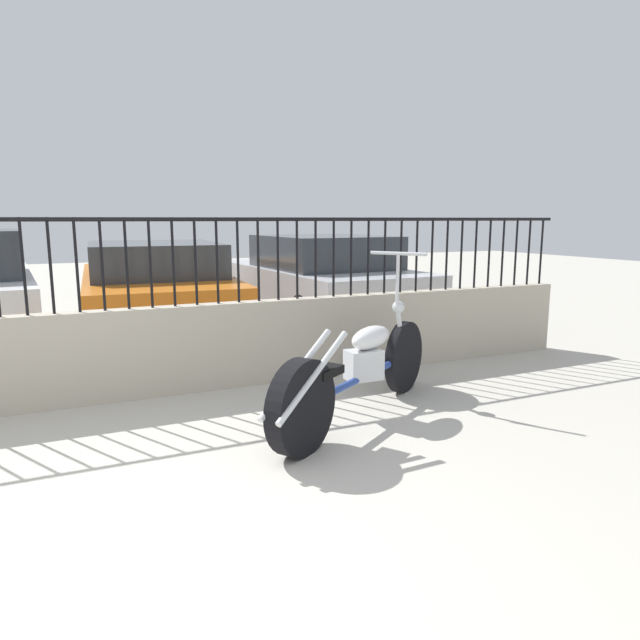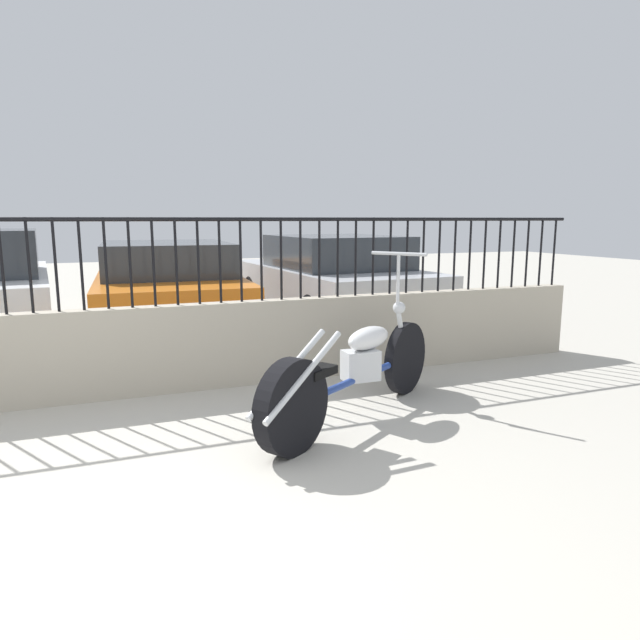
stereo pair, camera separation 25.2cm
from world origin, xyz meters
name	(u,v)px [view 2 (the right image)]	position (x,y,z in m)	size (l,w,h in m)	color
ground_plane	(43,576)	(0.00, 0.00, 0.00)	(40.00, 40.00, 0.00)	#B7B2A5
low_wall	(63,357)	(0.00, 2.63, 0.40)	(10.82, 0.18, 0.80)	#B2A893
fence_railing	(54,249)	(0.00, 2.63, 1.33)	(10.82, 0.04, 0.78)	black
motorcycle_blue	(349,374)	(2.07, 1.27, 0.40)	(2.05, 1.41, 1.30)	black
car_orange	(167,289)	(1.17, 5.10, 0.66)	(1.91, 4.19, 1.28)	black
car_silver	(332,280)	(3.60, 5.26, 0.67)	(1.98, 4.09, 1.33)	black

